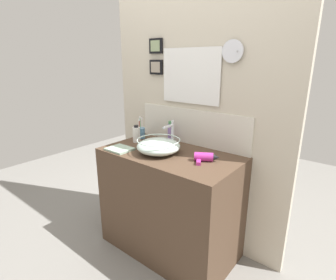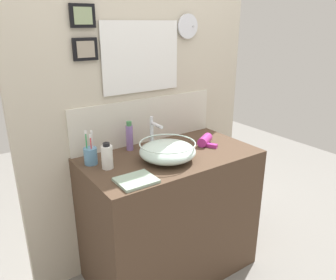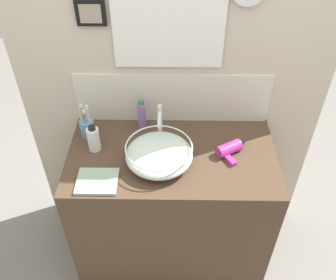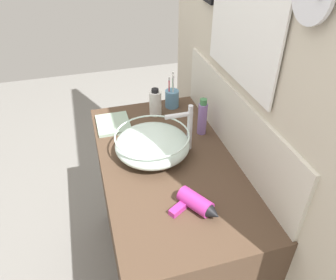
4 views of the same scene
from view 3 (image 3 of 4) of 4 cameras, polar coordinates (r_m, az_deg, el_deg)
ground_plane at (r=2.60m, az=0.44°, el=-16.09°), size 6.00×6.00×0.00m
vanity_counter at (r=2.25m, az=0.49°, el=-10.19°), size 1.08×0.59×0.86m
back_panel at (r=1.95m, az=0.69°, el=12.99°), size 1.67×0.09×2.52m
glass_bowl_sink at (r=1.84m, az=-1.41°, el=-2.18°), size 0.33×0.33×0.11m
faucet at (r=1.91m, az=-1.29°, el=2.69°), size 0.02×0.13×0.23m
hair_drier at (r=1.94m, az=9.58°, el=-1.27°), size 0.18×0.18×0.06m
toothbrush_cup at (r=2.05m, az=-12.23°, el=1.82°), size 0.08×0.08×0.20m
lotion_bottle at (r=1.95m, az=-11.30°, el=0.19°), size 0.06×0.06×0.15m
shampoo_bottle at (r=2.04m, az=-4.07°, el=3.81°), size 0.04×0.04×0.19m
hand_towel at (r=1.82m, az=-10.77°, el=-6.21°), size 0.20×0.17×0.02m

